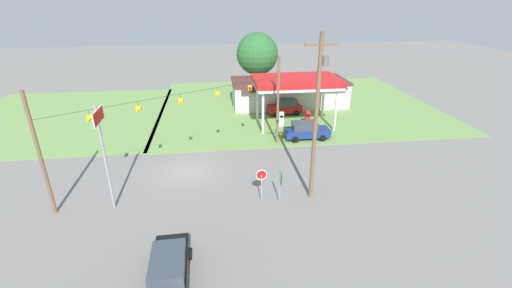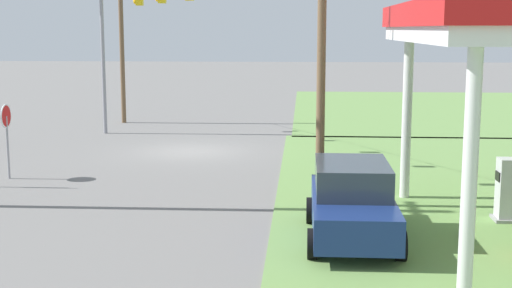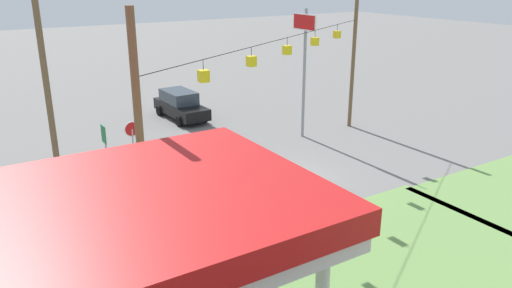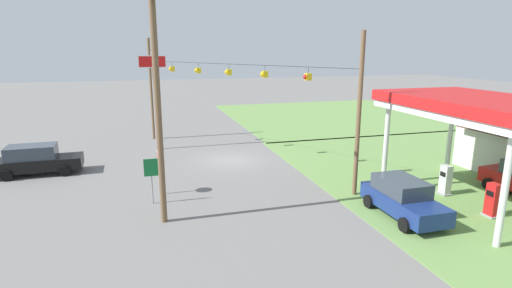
% 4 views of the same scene
% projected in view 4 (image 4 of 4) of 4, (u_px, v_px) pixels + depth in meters
% --- Properties ---
extents(ground_plane, '(160.00, 160.00, 0.00)m').
position_uv_depth(ground_plane, '(230.00, 160.00, 28.64)').
color(ground_plane, slate).
extents(grass_verge_opposite_corner, '(24.00, 24.00, 0.04)m').
position_uv_depth(grass_verge_opposite_corner, '(332.00, 115.00, 47.89)').
color(grass_verge_opposite_corner, '#6B934C').
rests_on(grass_verge_opposite_corner, ground).
extents(gas_station_canopy, '(9.36, 5.83, 5.54)m').
position_uv_depth(gas_station_canopy, '(478.00, 108.00, 19.24)').
color(gas_station_canopy, silver).
rests_on(gas_station_canopy, ground).
extents(fuel_pump_near, '(0.71, 0.56, 1.67)m').
position_uv_depth(fuel_pump_near, '(445.00, 181.00, 21.65)').
color(fuel_pump_near, gray).
rests_on(fuel_pump_near, ground).
extents(fuel_pump_far, '(0.71, 0.56, 1.67)m').
position_uv_depth(fuel_pump_far, '(492.00, 201.00, 18.78)').
color(fuel_pump_far, gray).
rests_on(fuel_pump_far, ground).
extents(car_at_pumps_front, '(4.63, 2.12, 1.82)m').
position_uv_depth(car_at_pumps_front, '(403.00, 198.00, 18.81)').
color(car_at_pumps_front, navy).
rests_on(car_at_pumps_front, ground).
extents(car_on_crossroad, '(2.22, 5.21, 1.90)m').
position_uv_depth(car_on_crossroad, '(36.00, 160.00, 25.17)').
color(car_on_crossroad, black).
rests_on(car_on_crossroad, ground).
extents(stop_sign_roadside, '(0.80, 0.08, 2.50)m').
position_uv_depth(stop_sign_roadside, '(158.00, 162.00, 21.50)').
color(stop_sign_roadside, '#99999E').
rests_on(stop_sign_roadside, ground).
extents(stop_sign_overhead, '(0.22, 2.07, 7.60)m').
position_uv_depth(stop_sign_overhead, '(153.00, 83.00, 30.55)').
color(stop_sign_overhead, gray).
rests_on(stop_sign_overhead, ground).
extents(route_sign, '(0.10, 0.70, 2.40)m').
position_uv_depth(route_sign, '(151.00, 172.00, 20.19)').
color(route_sign, gray).
rests_on(route_sign, ground).
extents(utility_pole_main, '(2.20, 0.44, 11.82)m').
position_uv_depth(utility_pole_main, '(156.00, 79.00, 16.91)').
color(utility_pole_main, brown).
rests_on(utility_pole_main, ground).
extents(signal_span_gantry, '(17.67, 10.24, 8.70)m').
position_uv_depth(signal_span_gantry, '(229.00, 93.00, 27.52)').
color(signal_span_gantry, brown).
rests_on(signal_span_gantry, ground).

